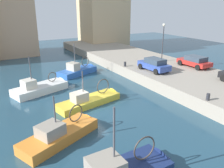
{
  "coord_description": "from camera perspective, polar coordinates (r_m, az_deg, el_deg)",
  "views": [
    {
      "loc": [
        -7.59,
        -16.93,
        8.42
      ],
      "look_at": [
        2.74,
        1.11,
        1.2
      ],
      "focal_mm": 37.38,
      "sensor_mm": 36.0,
      "label": 1
    }
  ],
  "objects": [
    {
      "name": "parked_car_blue",
      "position": [
        26.61,
        10.29,
        4.73
      ],
      "size": [
        2.01,
        3.92,
        1.44
      ],
      "color": "#334C9E",
      "rests_on": "quay_wall"
    },
    {
      "name": "quay_streetlamp",
      "position": [
        30.98,
        12.42,
        11.36
      ],
      "size": [
        0.36,
        0.36,
        4.83
      ],
      "color": "#38383D",
      "rests_on": "quay_wall"
    },
    {
      "name": "water_surface",
      "position": [
        20.37,
        -5.16,
        -5.34
      ],
      "size": [
        80.0,
        80.0,
        0.0
      ],
      "primitive_type": "plane",
      "color": "navy",
      "rests_on": "ground"
    },
    {
      "name": "mooring_bollard_mid",
      "position": [
        19.77,
        22.44,
        -2.94
      ],
      "size": [
        0.28,
        0.28,
        0.55
      ],
      "primitive_type": "cylinder",
      "color": "#2D2D33",
      "rests_on": "quay_wall"
    },
    {
      "name": "waterfront_building_central",
      "position": [
        48.61,
        -2.22,
        16.88
      ],
      "size": [
        8.55,
        7.79,
        12.98
      ],
      "color": "#D1B284",
      "rests_on": "ground"
    },
    {
      "name": "quay_wall",
      "position": [
        26.68,
        17.8,
        1.17
      ],
      "size": [
        9.0,
        56.0,
        1.2
      ],
      "primitive_type": "cube",
      "color": "#9E9384",
      "rests_on": "ground"
    },
    {
      "name": "fishing_boat_yellow",
      "position": [
        20.85,
        -4.81,
        -4.43
      ],
      "size": [
        6.85,
        3.0,
        3.94
      ],
      "color": "gold",
      "rests_on": "ground"
    },
    {
      "name": "fishing_boat_white",
      "position": [
        24.53,
        -16.35,
        -1.5
      ],
      "size": [
        6.41,
        3.69,
        4.71
      ],
      "color": "white",
      "rests_on": "ground"
    },
    {
      "name": "mooring_bollard_north",
      "position": [
        28.23,
        3.2,
        4.88
      ],
      "size": [
        0.28,
        0.28,
        0.55
      ],
      "primitive_type": "cylinder",
      "color": "#2D2D33",
      "rests_on": "quay_wall"
    },
    {
      "name": "parked_car_red",
      "position": [
        29.61,
        19.56,
        5.27
      ],
      "size": [
        2.12,
        3.96,
        1.31
      ],
      "color": "red",
      "rests_on": "quay_wall"
    },
    {
      "name": "fishing_boat_orange",
      "position": [
        16.03,
        -11.61,
        -12.45
      ],
      "size": [
        6.35,
        4.03,
        4.0
      ],
      "color": "orange",
      "rests_on": "ground"
    },
    {
      "name": "fishing_boat_blue",
      "position": [
        29.79,
        -7.9,
        2.79
      ],
      "size": [
        6.14,
        3.88,
        4.79
      ],
      "color": "#2D60B7",
      "rests_on": "ground"
    }
  ]
}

